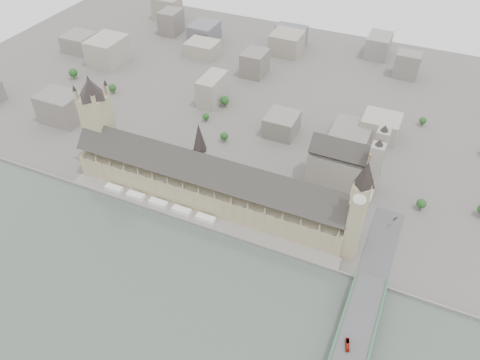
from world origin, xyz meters
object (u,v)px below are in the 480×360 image
at_px(victoria_tower, 98,119).
at_px(red_bus_north, 347,345).
at_px(elizabeth_tower, 359,205).
at_px(westminster_bridge, 349,358).
at_px(palace_of_westminster, 208,182).
at_px(westminster_abbey, 346,164).
at_px(car_approach, 395,219).

bearing_deg(victoria_tower, red_bus_north, -21.02).
relative_size(elizabeth_tower, westminster_bridge, 0.33).
relative_size(palace_of_westminster, red_bus_north, 26.16).
bearing_deg(palace_of_westminster, westminster_bridge, -33.49).
relative_size(palace_of_westminster, victoria_tower, 2.65).
distance_m(elizabeth_tower, westminster_abbey, 96.91).
bearing_deg(car_approach, red_bus_north, -70.51).
xyz_separation_m(elizabeth_tower, westminster_bridge, (24.00, -95.50, -52.96)).
bearing_deg(elizabeth_tower, westminster_abbey, 107.29).
distance_m(palace_of_westminster, westminster_abbey, 134.09).
xyz_separation_m(westminster_abbey, car_approach, (56.05, -40.04, -14.08)).
bearing_deg(car_approach, westminster_abbey, 167.39).
relative_size(westminster_abbey, car_approach, 13.19).
relative_size(palace_of_westminster, elizabeth_tower, 2.47).
relative_size(victoria_tower, westminster_abbey, 1.47).
height_order(elizabeth_tower, westminster_bridge, elizabeth_tower).
relative_size(victoria_tower, red_bus_north, 9.87).
height_order(westminster_bridge, red_bus_north, red_bus_north).
xyz_separation_m(elizabeth_tower, westminster_abbey, (-27.08, 87.00, -33.01)).
bearing_deg(westminster_bridge, westminster_abbey, 105.64).
relative_size(elizabeth_tower, car_approach, 20.85).
xyz_separation_m(palace_of_westminster, victoria_tower, (-122.00, 6.30, 32.50)).
distance_m(red_bus_north, car_approach, 137.08).
xyz_separation_m(palace_of_westminster, elizabeth_tower, (138.00, -11.70, 35.38)).
bearing_deg(elizabeth_tower, car_approach, 58.32).
height_order(elizabeth_tower, red_bus_north, elizabeth_tower).
relative_size(elizabeth_tower, victoria_tower, 1.07).
bearing_deg(westminster_bridge, victoria_tower, 158.22).
distance_m(palace_of_westminster, elizabeth_tower, 142.94).
distance_m(victoria_tower, car_approach, 293.77).
bearing_deg(westminster_abbey, car_approach, -35.54).
bearing_deg(elizabeth_tower, victoria_tower, 176.04).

